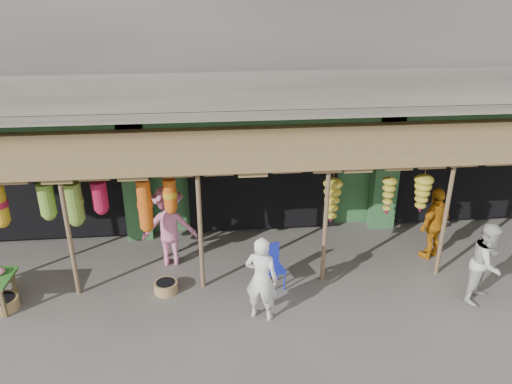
{
  "coord_description": "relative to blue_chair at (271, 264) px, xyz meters",
  "views": [
    {
      "loc": [
        -1.25,
        -8.89,
        5.97
      ],
      "look_at": [
        -0.28,
        1.0,
        1.55
      ],
      "focal_mm": 35.0,
      "sensor_mm": 36.0,
      "label": 1
    }
  ],
  "objects": [
    {
      "name": "person_right",
      "position": [
        4.07,
        -0.89,
        0.32
      ],
      "size": [
        1.02,
        1.0,
        1.66
      ],
      "primitive_type": "imported",
      "rotation": [
        0.0,
        0.0,
        0.73
      ],
      "color": "beige",
      "rests_on": "ground"
    },
    {
      "name": "awning",
      "position": [
        -0.04,
        1.08,
        2.07
      ],
      "size": [
        14.0,
        2.7,
        2.79
      ],
      "color": "brown",
      "rests_on": "ground"
    },
    {
      "name": "ground",
      "position": [
        0.1,
        0.28,
        -0.5
      ],
      "size": [
        80.0,
        80.0,
        0.0
      ],
      "primitive_type": "plane",
      "color": "#514C47",
      "rests_on": "ground"
    },
    {
      "name": "basket_mid",
      "position": [
        -5.23,
        -0.29,
        -0.39
      ],
      "size": [
        0.71,
        0.71,
        0.23
      ],
      "primitive_type": "cylinder",
      "rotation": [
        0.0,
        0.0,
        0.24
      ],
      "color": "#A47649",
      "rests_on": "ground"
    },
    {
      "name": "blue_chair",
      "position": [
        0.0,
        0.0,
        0.0
      ],
      "size": [
        0.53,
        0.54,
        0.9
      ],
      "rotation": [
        0.0,
        0.0,
        0.26
      ],
      "color": "#1A28AE",
      "rests_on": "ground"
    },
    {
      "name": "basket_right",
      "position": [
        -2.15,
        -0.04,
        -0.4
      ],
      "size": [
        0.56,
        0.56,
        0.22
      ],
      "primitive_type": "cylinder",
      "rotation": [
        0.0,
        0.0,
        0.2
      ],
      "color": "#966946",
      "rests_on": "ground"
    },
    {
      "name": "person_front",
      "position": [
        -0.31,
        -1.02,
        0.34
      ],
      "size": [
        0.72,
        0.61,
        1.69
      ],
      "primitive_type": "imported",
      "rotation": [
        0.0,
        0.0,
        2.74
      ],
      "color": "white",
      "rests_on": "ground"
    },
    {
      "name": "building",
      "position": [
        0.1,
        5.15,
        2.87
      ],
      "size": [
        16.4,
        6.8,
        7.0
      ],
      "color": "gray",
      "rests_on": "ground"
    },
    {
      "name": "person_vendor",
      "position": [
        3.75,
        0.76,
        0.34
      ],
      "size": [
        1.06,
        0.88,
        1.69
      ],
      "primitive_type": "imported",
      "rotation": [
        0.0,
        0.0,
        3.7
      ],
      "color": "#C87A12",
      "rests_on": "ground"
    },
    {
      "name": "person_shopper",
      "position": [
        -2.1,
        1.07,
        0.42
      ],
      "size": [
        1.21,
        0.72,
        1.84
      ],
      "primitive_type": "imported",
      "rotation": [
        0.0,
        0.0,
        3.17
      ],
      "color": "pink",
      "rests_on": "ground"
    }
  ]
}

